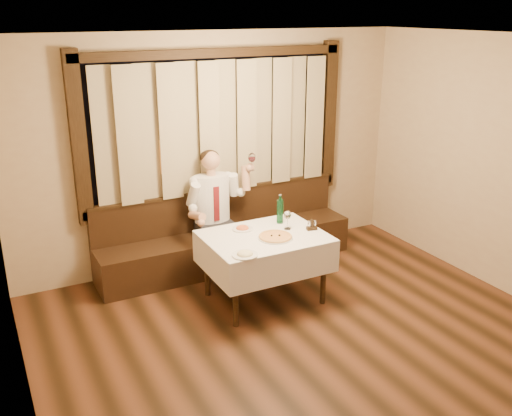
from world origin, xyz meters
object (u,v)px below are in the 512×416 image
pasta_red (242,227)px  pasta_cream (245,252)px  dining_table (265,244)px  seated_man (215,204)px  green_bottle (280,211)px  banquette (226,241)px  pizza (275,237)px  cruet_caddy (312,226)px

pasta_red → pasta_cream: pasta_cream is taller
dining_table → seated_man: size_ratio=0.86×
pasta_red → green_bottle: size_ratio=0.68×
dining_table → seated_man: bearing=100.2°
banquette → seated_man: 0.57m
pizza → seated_man: bearing=102.2°
pizza → green_bottle: (0.26, 0.37, 0.13)m
dining_table → pasta_cream: 0.58m
dining_table → pasta_red: (-0.14, 0.26, 0.14)m
seated_man → pasta_red: bearing=-87.4°
banquette → green_bottle: 1.03m
banquette → green_bottle: size_ratio=9.55×
banquette → cruet_caddy: size_ratio=26.44×
dining_table → green_bottle: 0.48m
banquette → green_bottle: bearing=-67.2°
cruet_caddy → dining_table: bearing=-178.8°
pizza → dining_table: bearing=116.1°
green_bottle → pasta_cream: bearing=-139.9°
green_bottle → cruet_caddy: 0.41m
pizza → seated_man: (-0.23, 1.06, 0.08)m
green_bottle → dining_table: bearing=-142.7°
banquette → pasta_red: bearing=-100.1°
dining_table → cruet_caddy: 0.56m
banquette → pasta_red: 0.91m
banquette → dining_table: size_ratio=2.52×
dining_table → pasta_cream: bearing=-137.8°
banquette → seated_man: seated_man is taller
banquette → cruet_caddy: (0.53, -1.12, 0.49)m
pasta_cream → pasta_red: bearing=66.1°
dining_table → cruet_caddy: cruet_caddy is taller
pizza → pasta_red: 0.43m
pasta_red → dining_table: bearing=-62.1°
pasta_red → seated_man: (-0.03, 0.67, 0.06)m
seated_man → green_bottle: bearing=-54.3°
green_bottle → seated_man: 0.84m
dining_table → green_bottle: bearing=37.3°
pizza → pasta_red: pasta_red is taller
seated_man → banquette: bearing=28.5°
pasta_cream → green_bottle: bearing=40.1°
pasta_red → green_bottle: 0.48m
banquette → pasta_red: banquette is taller
green_bottle → seated_man: bearing=125.7°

